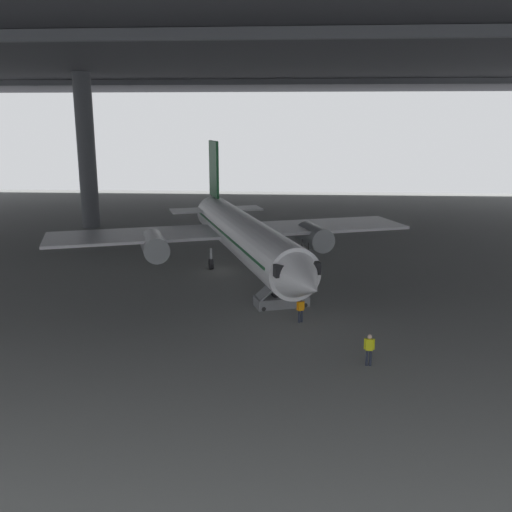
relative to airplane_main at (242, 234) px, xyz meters
The scene contains 6 objects.
ground_plane 3.57m from the airplane_main, 136.22° to the left, with size 110.00×110.00×0.00m, color slate.
hangar_structure 21.08m from the airplane_main, 94.42° to the left, with size 121.00×99.00×18.94m.
airplane_main is the anchor object (origin of this frame).
boarding_stairs 9.54m from the airplane_main, 67.50° to the right, with size 4.23×2.64×4.45m.
crew_worker_near_nose 19.77m from the airplane_main, 65.49° to the right, with size 0.55×0.26×1.71m.
crew_worker_by_stairs 12.79m from the airplane_main, 68.00° to the right, with size 0.50×0.36×1.58m.
Camera 1 is at (5.15, -46.01, 12.27)m, focal length 39.30 mm.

